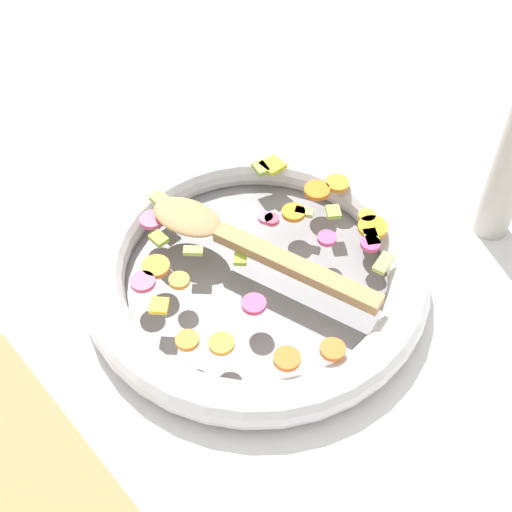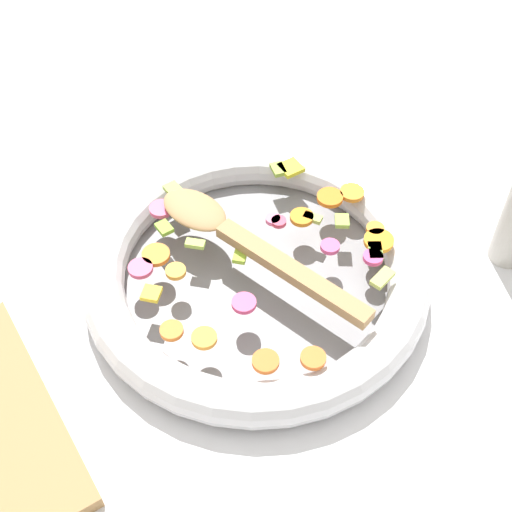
# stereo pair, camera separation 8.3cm
# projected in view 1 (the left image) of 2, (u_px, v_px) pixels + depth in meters

# --- Properties ---
(ground_plane) EXTENTS (4.00, 4.00, 0.00)m
(ground_plane) POSITION_uv_depth(u_px,v_px,m) (256.00, 283.00, 0.87)
(ground_plane) COLOR silver
(skillet) EXTENTS (0.41, 0.41, 0.05)m
(skillet) POSITION_uv_depth(u_px,v_px,m) (256.00, 271.00, 0.85)
(skillet) COLOR slate
(skillet) RESTS_ON ground_plane
(chopped_vegetables) EXTENTS (0.33, 0.33, 0.01)m
(chopped_vegetables) POSITION_uv_depth(u_px,v_px,m) (268.00, 247.00, 0.83)
(chopped_vegetables) COLOR orange
(chopped_vegetables) RESTS_ON skillet
(wooden_spoon) EXTENTS (0.30, 0.13, 0.01)m
(wooden_spoon) POSITION_uv_depth(u_px,v_px,m) (237.00, 240.00, 0.83)
(wooden_spoon) COLOR #A87F51
(wooden_spoon) RESTS_ON chopped_vegetables
(pepper_mill) EXTENTS (0.05, 0.05, 0.23)m
(pepper_mill) POSITION_uv_depth(u_px,v_px,m) (511.00, 166.00, 0.85)
(pepper_mill) COLOR #B2ADA3
(pepper_mill) RESTS_ON ground_plane
(cutting_board) EXTENTS (0.28, 0.15, 0.02)m
(cutting_board) POSITION_uv_depth(u_px,v_px,m) (6.00, 465.00, 0.70)
(cutting_board) COLOR #9E7547
(cutting_board) RESTS_ON ground_plane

